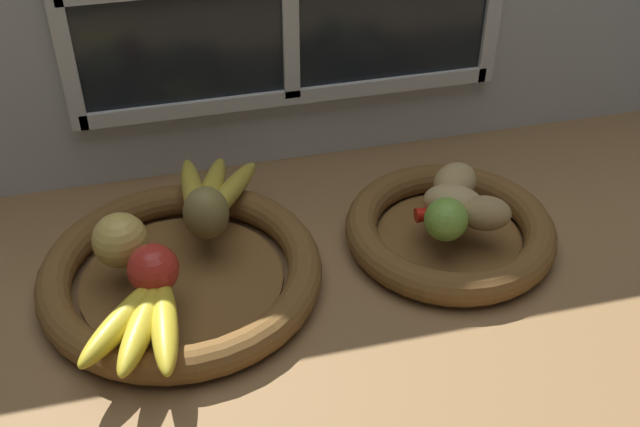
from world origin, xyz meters
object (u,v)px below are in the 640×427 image
at_px(chili_pepper, 455,210).
at_px(banana_bunch_back, 210,194).
at_px(potato_large, 453,202).
at_px(apple_red_front, 153,269).
at_px(potato_back, 455,182).
at_px(potato_small, 485,213).
at_px(apple_golden_left, 120,240).
at_px(banana_bunch_front, 144,320).
at_px(fruit_bowl_right, 450,230).
at_px(fruit_bowl_left, 181,273).
at_px(lime_near, 446,219).
at_px(pear_brown, 206,213).

bearing_deg(chili_pepper, banana_bunch_back, 161.76).
bearing_deg(potato_large, apple_red_front, -173.11).
distance_m(apple_red_front, potato_back, 0.44).
distance_m(apple_red_front, potato_small, 0.44).
xyz_separation_m(apple_golden_left, banana_bunch_front, (0.02, -0.13, -0.02)).
height_order(fruit_bowl_right, banana_bunch_back, banana_bunch_back).
height_order(apple_red_front, potato_back, apple_red_front).
height_order(banana_bunch_back, chili_pepper, banana_bunch_back).
bearing_deg(fruit_bowl_right, apple_golden_left, 178.44).
height_order(fruit_bowl_left, chili_pepper, chili_pepper).
height_order(fruit_bowl_left, banana_bunch_back, banana_bunch_back).
relative_size(fruit_bowl_left, potato_large, 4.49).
height_order(fruit_bowl_right, lime_near, lime_near).
distance_m(pear_brown, banana_bunch_back, 0.08).
relative_size(potato_small, chili_pepper, 0.63).
relative_size(potato_large, lime_near, 1.41).
bearing_deg(chili_pepper, banana_bunch_front, -163.50).
xyz_separation_m(apple_golden_left, lime_near, (0.42, -0.05, -0.01)).
distance_m(potato_large, lime_near, 0.05).
bearing_deg(lime_near, apple_golden_left, 172.99).
bearing_deg(lime_near, fruit_bowl_right, 56.31).
relative_size(fruit_bowl_left, potato_back, 4.84).
relative_size(banana_bunch_back, potato_large, 2.16).
distance_m(fruit_bowl_left, banana_bunch_back, 0.13).
relative_size(apple_golden_left, chili_pepper, 0.63).
xyz_separation_m(banana_bunch_back, chili_pepper, (0.33, -0.11, -0.00)).
height_order(potato_large, chili_pepper, potato_large).
distance_m(fruit_bowl_left, chili_pepper, 0.38).
xyz_separation_m(banana_bunch_front, lime_near, (0.40, 0.08, 0.01)).
relative_size(fruit_bowl_right, potato_back, 3.84).
bearing_deg(apple_red_front, potato_large, 6.89).
distance_m(apple_golden_left, banana_bunch_back, 0.16).
distance_m(fruit_bowl_right, banana_bunch_front, 0.45).
bearing_deg(apple_red_front, apple_golden_left, 120.34).
bearing_deg(fruit_bowl_right, banana_bunch_back, 160.43).
bearing_deg(fruit_bowl_right, potato_large, 90.00).
height_order(potato_large, potato_small, same).
distance_m(fruit_bowl_left, potato_small, 0.42).
xyz_separation_m(fruit_bowl_left, potato_back, (0.40, 0.04, 0.05)).
height_order(apple_golden_left, potato_back, apple_golden_left).
xyz_separation_m(apple_red_front, potato_small, (0.44, 0.02, -0.01)).
bearing_deg(apple_golden_left, lime_near, -7.01).
bearing_deg(chili_pepper, apple_golden_left, 179.56).
distance_m(banana_bunch_back, lime_near, 0.33).
xyz_separation_m(fruit_bowl_left, potato_small, (0.41, -0.03, 0.05)).
height_order(fruit_bowl_right, banana_bunch_front, banana_bunch_front).
xyz_separation_m(potato_large, chili_pepper, (0.00, 0.00, -0.01)).
bearing_deg(fruit_bowl_left, banana_bunch_back, 63.45).
relative_size(potato_large, potato_small, 1.16).
xyz_separation_m(pear_brown, potato_small, (0.37, -0.07, -0.01)).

